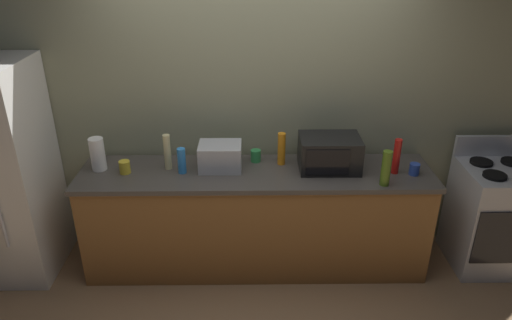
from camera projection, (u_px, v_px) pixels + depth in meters
The scene contains 15 objects.
ground_plane at pixel (257, 293), 3.83m from camera, with size 8.00×8.00×0.00m, color #93704C.
back_wall at pixel (255, 101), 3.98m from camera, with size 6.40×0.10×2.70m, color gray.
counter_run at pixel (256, 219), 4.00m from camera, with size 2.84×0.64×0.90m.
stove_range at pixel (492, 216), 4.02m from camera, with size 0.60×0.61×1.08m.
microwave at pixel (329, 153), 3.80m from camera, with size 0.48×0.35×0.27m.
toaster_oven at pixel (220, 156), 3.81m from camera, with size 0.34×0.26×0.21m, color #B7BABF.
paper_towel_roll at pixel (98, 154), 3.78m from camera, with size 0.12×0.12×0.27m, color white.
bottle_spray_cleaner at pixel (182, 161), 3.74m from camera, with size 0.07×0.07×0.21m, color #338CE5.
bottle_hand_soap at pixel (167, 152), 3.79m from camera, with size 0.06×0.06×0.29m, color beige.
bottle_olive_oil at pixel (386, 168), 3.54m from camera, with size 0.07×0.07×0.28m, color #4C6B19.
bottle_hot_sauce at pixel (397, 156), 3.72m from camera, with size 0.06×0.06×0.29m, color red.
bottle_dish_soap at pixel (282, 149), 3.87m from camera, with size 0.06×0.06×0.27m, color orange.
mug_blue at pixel (414, 169), 3.74m from camera, with size 0.08×0.08×0.09m, color #2D4CB2.
mug_green at pixel (255, 156), 3.95m from camera, with size 0.08×0.08×0.10m, color #2D8C47.
mug_yellow at pixel (125, 167), 3.76m from camera, with size 0.09×0.09×0.10m, color yellow.
Camera 1 is at (-0.04, -3.00, 2.62)m, focal length 33.33 mm.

